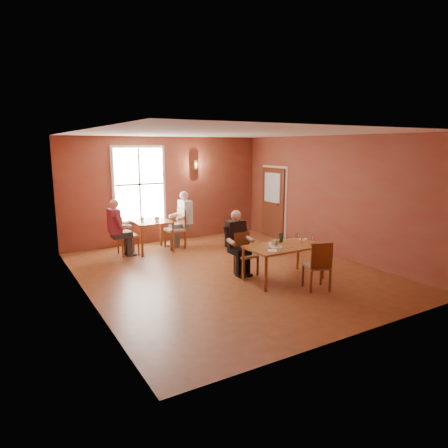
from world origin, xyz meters
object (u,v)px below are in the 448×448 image
diner_main (247,245)px  main_table (283,263)px  diner_maroon (126,227)px  chair_diner_main (246,254)px  diner_white (176,221)px  chair_diner_white (175,229)px  chair_diner_maroon (128,235)px  second_table (152,236)px  chair_empty (317,265)px

diner_main → main_table: bearing=128.9°
diner_maroon → chair_diner_main: bearing=30.3°
main_table → chair_diner_main: (-0.50, 0.65, 0.09)m
chair_diner_main → diner_white: 2.96m
main_table → diner_maroon: 4.22m
chair_diner_main → chair_diner_white: bearing=-82.6°
chair_diner_main → chair_diner_maroon: bearing=-60.1°
diner_main → second_table: 3.14m
chair_empty → diner_maroon: (-2.41, 4.34, 0.23)m
chair_diner_main → second_table: 3.10m
chair_diner_main → chair_diner_white: (-0.38, 2.92, 0.08)m
chair_diner_maroon → diner_maroon: (-0.03, 0.00, 0.19)m
chair_empty → chair_diner_maroon: size_ratio=0.94×
chair_diner_white → diner_white: bearing=-90.0°
chair_diner_white → second_table: bearing=90.0°
chair_empty → chair_diner_maroon: 4.95m
second_table → chair_diner_maroon: (-0.65, 0.00, 0.11)m
diner_main → second_table: (-1.03, 2.95, -0.26)m
diner_white → second_table: bearing=90.0°
diner_main → diner_maroon: diner_maroon is taller
chair_diner_maroon → main_table: bearing=31.4°
diner_white → chair_diner_white: bearing=90.0°
chair_diner_main → diner_white: size_ratio=0.62×
chair_diner_main → chair_diner_maroon: chair_diner_maroon is taller
chair_empty → chair_diner_main: bearing=134.2°
diner_maroon → chair_diner_maroon: bearing=90.0°
second_table → chair_diner_maroon: 0.66m
chair_diner_white → main_table: bearing=-166.2°
diner_white → diner_maroon: 1.36m
diner_white → chair_diner_maroon: diner_white is taller
second_table → diner_maroon: bearing=180.0°
chair_diner_main → diner_main: size_ratio=0.68×
chair_empty → chair_diner_maroon: chair_diner_maroon is taller
chair_diner_main → chair_empty: bearing=116.2°
chair_diner_white → diner_white: size_ratio=0.72×
diner_maroon → second_table: bearing=90.0°
chair_empty → diner_main: bearing=134.7°
main_table → chair_diner_white: size_ratio=1.46×
second_table → main_table: bearing=-66.8°
main_table → second_table: size_ratio=1.69×
chair_diner_main → diner_white: diner_white is taller
second_table → chair_diner_white: (0.65, 0.00, 0.13)m
diner_main → chair_diner_maroon: bearing=-60.4°
chair_diner_white → chair_diner_maroon: (-1.30, 0.00, -0.02)m
chair_diner_main → diner_maroon: diner_maroon is taller
chair_diner_main → diner_maroon: bearing=-59.7°
second_table → diner_white: bearing=0.0°
main_table → chair_empty: chair_empty is taller
chair_diner_main → diner_main: 0.22m
main_table → chair_diner_main: 0.83m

